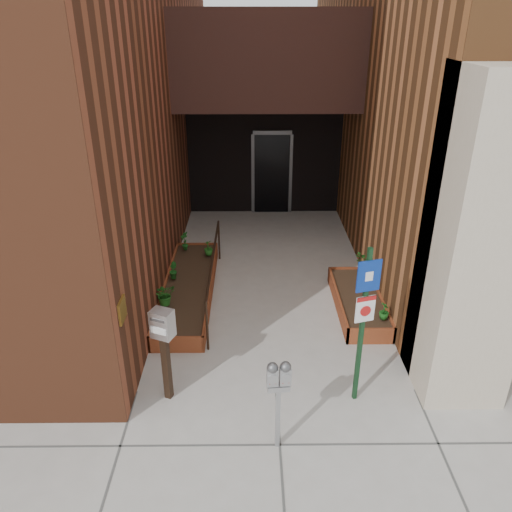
{
  "coord_description": "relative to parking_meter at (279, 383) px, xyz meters",
  "views": [
    {
      "loc": [
        -0.34,
        -5.58,
        4.87
      ],
      "look_at": [
        -0.27,
        1.8,
        1.28
      ],
      "focal_mm": 35.0,
      "sensor_mm": 36.0,
      "label": 1
    }
  ],
  "objects": [
    {
      "name": "ground",
      "position": [
        0.03,
        1.0,
        -0.99
      ],
      "size": [
        80.0,
        80.0,
        0.0
      ],
      "primitive_type": "plane",
      "color": "#9E9991",
      "rests_on": "ground"
    },
    {
      "name": "architecture",
      "position": [
        -0.15,
        7.9,
        3.99
      ],
      "size": [
        20.0,
        14.6,
        10.0
      ],
      "color": "brown",
      "rests_on": "ground"
    },
    {
      "name": "sign_post",
      "position": [
        1.13,
        0.83,
        0.44
      ],
      "size": [
        0.31,
        0.12,
        2.34
      ],
      "color": "#13351B",
      "rests_on": "ground"
    },
    {
      "name": "shrub_left_d",
      "position": [
        -1.74,
        5.16,
        -0.49
      ],
      "size": [
        0.29,
        0.29,
        0.41
      ],
      "primitive_type": "imported",
      "rotation": [
        0.0,
        0.0,
        5.19
      ],
      "color": "#1B5F1D",
      "rests_on": "planter_left"
    },
    {
      "name": "shrub_left_a",
      "position": [
        -1.82,
        2.91,
        -0.5
      ],
      "size": [
        0.48,
        0.48,
        0.39
      ],
      "primitive_type": "imported",
      "rotation": [
        0.0,
        0.0,
        0.55
      ],
      "color": "#215F1B",
      "rests_on": "planter_left"
    },
    {
      "name": "handrail",
      "position": [
        -1.02,
        3.65,
        -0.25
      ],
      "size": [
        0.04,
        3.34,
        0.9
      ],
      "color": "black",
      "rests_on": "ground"
    },
    {
      "name": "shrub_right_c",
      "position": [
        1.88,
        4.1,
        -0.51
      ],
      "size": [
        0.48,
        0.48,
        0.38
      ],
      "primitive_type": "imported",
      "rotation": [
        0.0,
        0.0,
        4.05
      ],
      "color": "#225F1B",
      "rests_on": "planter_right"
    },
    {
      "name": "parking_meter",
      "position": [
        0.0,
        0.0,
        0.0
      ],
      "size": [
        0.29,
        0.15,
        1.29
      ],
      "color": "#98989B",
      "rests_on": "ground"
    },
    {
      "name": "planter_right",
      "position": [
        1.63,
        3.2,
        -0.86
      ],
      "size": [
        0.8,
        2.2,
        0.3
      ],
      "color": "brown",
      "rests_on": "ground"
    },
    {
      "name": "payment_dropbox",
      "position": [
        -1.48,
        0.9,
        0.03
      ],
      "size": [
        0.34,
        0.3,
        1.42
      ],
      "color": "black",
      "rests_on": "ground"
    },
    {
      "name": "shrub_right_a",
      "position": [
        1.88,
        2.41,
        -0.55
      ],
      "size": [
        0.17,
        0.17,
        0.3
      ],
      "primitive_type": "imported",
      "rotation": [
        0.0,
        0.0,
        1.54
      ],
      "color": "#195418",
      "rests_on": "planter_right"
    },
    {
      "name": "shrub_left_b",
      "position": [
        -1.82,
        3.87,
        -0.53
      ],
      "size": [
        0.22,
        0.22,
        0.33
      ],
      "primitive_type": "imported",
      "rotation": [
        0.0,
        0.0,
        1.86
      ],
      "color": "#19581A",
      "rests_on": "planter_left"
    },
    {
      "name": "shrub_right_b",
      "position": [
        1.78,
        3.5,
        -0.51
      ],
      "size": [
        0.24,
        0.24,
        0.36
      ],
      "primitive_type": "imported",
      "rotation": [
        0.0,
        0.0,
        2.82
      ],
      "color": "#1F5819",
      "rests_on": "planter_right"
    },
    {
      "name": "planter_left",
      "position": [
        -1.52,
        3.7,
        -0.86
      ],
      "size": [
        0.9,
        3.6,
        0.3
      ],
      "color": "brown",
      "rests_on": "ground"
    },
    {
      "name": "shrub_left_c",
      "position": [
        -1.22,
        4.89,
        -0.53
      ],
      "size": [
        0.26,
        0.26,
        0.33
      ],
      "primitive_type": "imported",
      "rotation": [
        0.0,
        0.0,
        3.98
      ],
      "color": "#21611B",
      "rests_on": "planter_left"
    }
  ]
}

